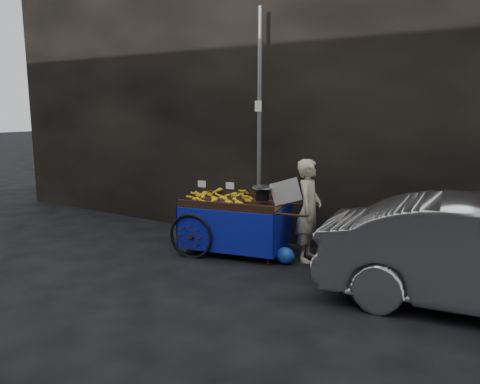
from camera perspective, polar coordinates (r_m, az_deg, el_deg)
The scene contains 6 objects.
ground at distance 7.46m, azimuth -4.78°, elevation -8.35°, with size 80.00×80.00×0.00m, color black.
building_wall at distance 9.10m, azimuth 7.09°, elevation 10.96°, with size 13.50×2.00×5.00m.
street_pole at distance 8.00m, azimuth 2.40°, elevation 7.60°, with size 0.12×0.10×4.00m.
banana_cart at distance 7.72m, azimuth -0.93°, elevation -1.91°, with size 2.38×1.41×1.21m.
vendor at distance 7.34m, azimuth 8.36°, elevation -2.22°, with size 0.89×0.64×1.60m.
plastic_bag at distance 7.28m, azimuth 5.54°, elevation -7.73°, with size 0.30×0.24×0.27m, color blue.
Camera 1 is at (4.28, -5.63, 2.37)m, focal length 35.00 mm.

